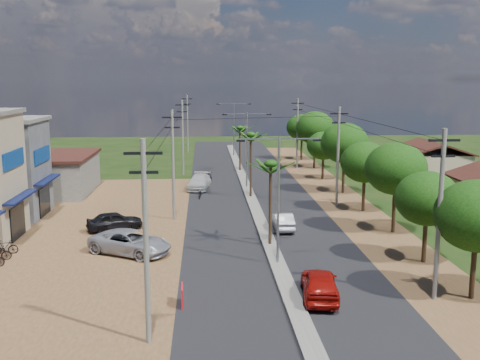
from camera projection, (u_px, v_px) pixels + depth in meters
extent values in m
plane|color=black|center=(277.00, 265.00, 34.89)|extent=(160.00, 160.00, 0.00)
cube|color=black|center=(255.00, 210.00, 49.62)|extent=(12.00, 110.00, 0.04)
cube|color=#605E56|center=(252.00, 202.00, 52.55)|extent=(1.00, 90.00, 0.18)
cube|color=brown|center=(64.00, 234.00, 41.78)|extent=(18.00, 46.00, 0.04)
cube|color=brown|center=(350.00, 208.00, 50.16)|extent=(5.00, 90.00, 0.03)
cube|color=#0D143A|center=(21.00, 197.00, 40.09)|extent=(0.80, 5.40, 0.15)
cube|color=black|center=(18.00, 222.00, 40.39)|extent=(0.10, 3.00, 2.40)
cube|color=navy|center=(14.00, 159.00, 39.58)|extent=(0.12, 4.20, 1.20)
cube|color=#0D143A|center=(48.00, 180.00, 46.96)|extent=(0.80, 5.40, 0.15)
cube|color=black|center=(45.00, 201.00, 47.26)|extent=(0.10, 3.00, 2.40)
cube|color=navy|center=(42.00, 155.00, 46.57)|extent=(0.12, 4.20, 1.20)
cube|color=#605E56|center=(41.00, 175.00, 56.80)|extent=(10.00, 10.00, 3.60)
cube|color=black|center=(40.00, 156.00, 56.44)|extent=(10.40, 10.40, 0.30)
cube|color=tan|center=(430.00, 167.00, 63.44)|extent=(7.00, 7.00, 3.30)
cylinder|color=black|center=(474.00, 260.00, 29.23)|extent=(0.28, 0.28, 4.20)
ellipsoid|color=black|center=(477.00, 216.00, 28.81)|extent=(4.40, 4.40, 3.74)
cylinder|color=black|center=(425.00, 233.00, 35.14)|extent=(0.28, 0.28, 3.85)
ellipsoid|color=black|center=(427.00, 198.00, 34.75)|extent=(4.00, 4.00, 3.40)
cylinder|color=black|center=(394.00, 203.00, 41.98)|extent=(0.28, 0.28, 4.55)
ellipsoid|color=black|center=(396.00, 169.00, 41.52)|extent=(4.60, 4.60, 3.91)
cylinder|color=black|center=(364.00, 188.00, 48.88)|extent=(0.28, 0.28, 4.06)
ellipsoid|color=black|center=(365.00, 162.00, 48.47)|extent=(4.20, 4.20, 3.57)
cylinder|color=black|center=(344.00, 170.00, 56.69)|extent=(0.28, 0.28, 4.76)
ellipsoid|color=black|center=(344.00, 143.00, 56.21)|extent=(4.80, 4.80, 4.08)
cylinder|color=black|center=(323.00, 164.00, 64.62)|extent=(0.28, 0.28, 3.64)
ellipsoid|color=black|center=(323.00, 146.00, 64.25)|extent=(3.80, 3.80, 3.23)
cylinder|color=black|center=(315.00, 150.00, 72.40)|extent=(0.28, 0.28, 4.90)
ellipsoid|color=black|center=(315.00, 128.00, 71.91)|extent=(5.00, 5.00, 4.25)
cylinder|color=black|center=(302.00, 145.00, 80.29)|extent=(0.28, 0.28, 4.34)
ellipsoid|color=black|center=(302.00, 127.00, 79.85)|extent=(4.40, 4.40, 3.74)
cylinder|color=black|center=(270.00, 206.00, 38.30)|extent=(0.22, 0.22, 5.80)
cylinder|color=black|center=(251.00, 167.00, 53.98)|extent=(0.22, 0.22, 6.20)
cylinder|color=black|center=(240.00, 150.00, 69.76)|extent=(0.22, 0.22, 5.50)
cylinder|color=gray|center=(278.00, 203.00, 34.18)|extent=(0.16, 0.16, 8.00)
cube|color=gray|center=(299.00, 139.00, 33.57)|extent=(2.40, 0.08, 0.08)
cube|color=gray|center=(259.00, 139.00, 33.41)|extent=(2.40, 0.08, 0.08)
cube|color=black|center=(317.00, 140.00, 33.65)|extent=(0.50, 0.18, 0.12)
cube|color=black|center=(241.00, 141.00, 33.36)|extent=(0.50, 0.18, 0.12)
cylinder|color=gray|center=(247.00, 151.00, 58.73)|extent=(0.16, 0.16, 8.00)
cube|color=gray|center=(258.00, 114.00, 58.12)|extent=(2.40, 0.08, 0.08)
cube|color=gray|center=(235.00, 114.00, 57.96)|extent=(2.40, 0.08, 0.08)
cube|color=black|center=(269.00, 114.00, 58.21)|extent=(0.50, 0.18, 0.12)
cube|color=black|center=(225.00, 115.00, 57.91)|extent=(0.50, 0.18, 0.12)
cylinder|color=gray|center=(234.00, 130.00, 83.28)|extent=(0.16, 0.16, 8.00)
cube|color=gray|center=(242.00, 103.00, 82.67)|extent=(2.40, 0.08, 0.08)
cube|color=gray|center=(226.00, 103.00, 82.52)|extent=(2.40, 0.08, 0.08)
cube|color=black|center=(249.00, 104.00, 82.76)|extent=(0.50, 0.18, 0.12)
cube|color=black|center=(218.00, 104.00, 82.46)|extent=(0.50, 0.18, 0.12)
cylinder|color=#605E56|center=(146.00, 244.00, 23.82)|extent=(0.24, 0.24, 9.00)
cube|color=black|center=(143.00, 153.00, 23.13)|extent=(1.60, 0.12, 0.12)
cube|color=black|center=(144.00, 172.00, 23.27)|extent=(1.20, 0.12, 0.12)
cylinder|color=#605E56|center=(173.00, 166.00, 45.43)|extent=(0.24, 0.24, 9.00)
cube|color=black|center=(172.00, 117.00, 44.74)|extent=(1.60, 0.12, 0.12)
cube|color=black|center=(172.00, 127.00, 44.88)|extent=(1.20, 0.12, 0.12)
cylinder|color=#605E56|center=(183.00, 138.00, 67.04)|extent=(0.24, 0.24, 9.00)
cube|color=black|center=(182.00, 105.00, 66.34)|extent=(1.60, 0.12, 0.12)
cube|color=black|center=(182.00, 112.00, 66.49)|extent=(1.20, 0.12, 0.12)
cylinder|color=#605E56|center=(187.00, 124.00, 87.66)|extent=(0.24, 0.24, 9.00)
cube|color=black|center=(187.00, 99.00, 86.97)|extent=(1.60, 0.12, 0.12)
cube|color=black|center=(187.00, 104.00, 87.11)|extent=(1.20, 0.12, 0.12)
cylinder|color=#605E56|center=(439.00, 216.00, 28.68)|extent=(0.24, 0.24, 9.00)
cube|color=black|center=(444.00, 140.00, 27.99)|extent=(1.60, 0.12, 0.12)
cube|color=black|center=(443.00, 156.00, 28.13)|extent=(1.20, 0.12, 0.12)
cylinder|color=#605E56|center=(338.00, 157.00, 50.29)|extent=(0.24, 0.24, 9.00)
cube|color=black|center=(339.00, 114.00, 49.59)|extent=(1.60, 0.12, 0.12)
cube|color=black|center=(339.00, 123.00, 49.74)|extent=(1.20, 0.12, 0.12)
cylinder|color=#605E56|center=(297.00, 134.00, 71.89)|extent=(0.24, 0.24, 9.00)
cube|color=black|center=(298.00, 103.00, 71.20)|extent=(1.60, 0.12, 0.12)
cube|color=black|center=(298.00, 110.00, 71.34)|extent=(1.20, 0.12, 0.12)
imported|color=#8E0C07|center=(320.00, 284.00, 29.45)|extent=(2.45, 4.83, 1.58)
imported|color=#A0A2A8|center=(283.00, 221.00, 43.04)|extent=(1.43, 4.00, 1.31)
imported|color=#B2B2AD|center=(199.00, 182.00, 58.88)|extent=(2.81, 5.37, 1.49)
imported|color=#A0A2A8|center=(130.00, 243.00, 36.97)|extent=(6.13, 4.96, 1.55)
imported|color=black|center=(115.00, 221.00, 42.81)|extent=(4.51, 3.17, 1.43)
imported|color=black|center=(310.00, 282.00, 30.68)|extent=(1.16, 1.81, 0.90)
imported|color=black|center=(200.00, 194.00, 54.27)|extent=(0.73, 1.70, 0.87)
imported|color=black|center=(210.00, 176.00, 63.55)|extent=(1.01, 1.88, 1.08)
cube|color=red|center=(182.00, 296.00, 28.54)|extent=(0.12, 1.28, 1.07)
cylinder|color=black|center=(182.00, 306.00, 28.01)|extent=(0.04, 0.04, 0.53)
cylinder|color=black|center=(183.00, 297.00, 29.16)|extent=(0.04, 0.04, 0.53)
imported|color=black|center=(5.00, 248.00, 36.87)|extent=(1.73, 0.86, 1.00)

